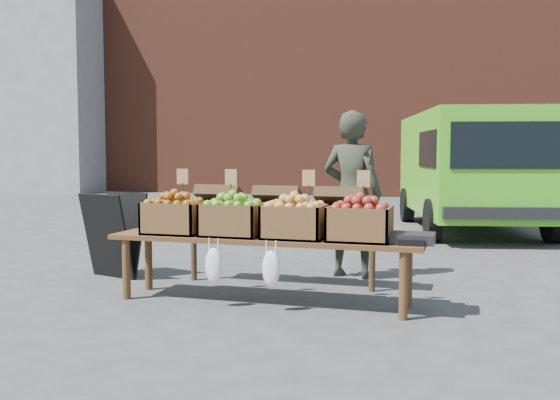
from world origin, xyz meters
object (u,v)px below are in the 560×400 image
(crate_green_apples, at_px, (360,224))
(display_bench, at_px, (263,270))
(back_table, at_px, (279,232))
(crate_red_apples, at_px, (294,222))
(weighing_scale, at_px, (413,238))
(crate_russet_pears, at_px, (233,220))
(delivery_van, at_px, (471,173))
(crate_golden_apples, at_px, (175,218))
(vendor, at_px, (352,194))
(chalkboard_sign, at_px, (114,235))

(crate_green_apples, bearing_deg, display_bench, 180.00)
(back_table, relative_size, crate_red_apples, 4.20)
(crate_green_apples, bearing_deg, weighing_scale, 0.00)
(crate_russet_pears, height_order, weighing_scale, crate_russet_pears)
(back_table, relative_size, crate_green_apples, 4.20)
(delivery_van, distance_m, crate_golden_apples, 6.24)
(vendor, distance_m, back_table, 0.93)
(vendor, relative_size, chalkboard_sign, 1.93)
(vendor, relative_size, crate_red_apples, 3.43)
(display_bench, height_order, crate_red_apples, crate_red_apples)
(crate_russet_pears, relative_size, crate_red_apples, 1.00)
(display_bench, relative_size, weighing_scale, 7.94)
(crate_golden_apples, height_order, weighing_scale, crate_golden_apples)
(crate_russet_pears, xyz_separation_m, weighing_scale, (1.52, 0.00, -0.10))
(delivery_van, relative_size, display_bench, 1.59)
(crate_green_apples, bearing_deg, chalkboard_sign, 166.65)
(display_bench, xyz_separation_m, crate_red_apples, (0.28, 0.00, 0.42))
(vendor, bearing_deg, chalkboard_sign, 27.44)
(delivery_van, height_order, chalkboard_sign, delivery_van)
(chalkboard_sign, bearing_deg, crate_red_apples, -0.85)
(crate_green_apples, bearing_deg, back_table, 141.30)
(back_table, bearing_deg, chalkboard_sign, -177.08)
(display_bench, relative_size, crate_golden_apples, 5.40)
(chalkboard_sign, distance_m, back_table, 1.76)
(delivery_van, bearing_deg, crate_red_apples, -117.19)
(crate_golden_apples, height_order, crate_russet_pears, same)
(chalkboard_sign, bearing_deg, weighing_scale, 4.25)
(display_bench, distance_m, weighing_scale, 1.29)
(display_bench, height_order, crate_green_apples, crate_green_apples)
(crate_golden_apples, relative_size, crate_russet_pears, 1.00)
(crate_red_apples, bearing_deg, display_bench, 180.00)
(crate_golden_apples, bearing_deg, back_table, 43.78)
(crate_russet_pears, bearing_deg, crate_golden_apples, 180.00)
(back_table, bearing_deg, delivery_van, 70.10)
(back_table, bearing_deg, vendor, 46.19)
(vendor, height_order, crate_red_apples, vendor)
(vendor, xyz_separation_m, crate_russet_pears, (-0.80, -1.34, -0.15))
(delivery_van, xyz_separation_m, crate_green_apples, (-0.90, -5.69, -0.25))
(display_bench, bearing_deg, crate_russet_pears, 180.00)
(crate_green_apples, height_order, weighing_scale, crate_green_apples)
(delivery_van, relative_size, back_table, 2.04)
(chalkboard_sign, bearing_deg, crate_russet_pears, -6.24)
(back_table, distance_m, weighing_scale, 1.51)
(crate_golden_apples, xyz_separation_m, crate_russet_pears, (0.55, 0.00, 0.00))
(back_table, xyz_separation_m, display_bench, (0.07, -0.72, -0.24))
(back_table, distance_m, crate_russet_pears, 0.77)
(display_bench, distance_m, crate_golden_apples, 0.93)
(vendor, xyz_separation_m, chalkboard_sign, (-2.36, -0.71, -0.41))
(vendor, xyz_separation_m, crate_green_apples, (0.30, -1.34, -0.15))
(chalkboard_sign, relative_size, crate_green_apples, 1.77)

